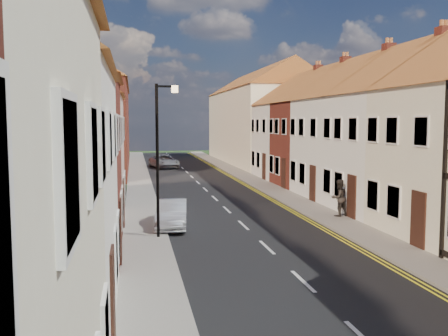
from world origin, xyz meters
TOP-DOWN VIEW (x-y plane):
  - road at (0.00, 30.00)m, footprint 7.00×90.00m
  - pavement_left at (-4.40, 30.00)m, footprint 1.80×90.00m
  - pavement_right at (4.40, 30.00)m, footprint 1.80×90.00m
  - cottage_r_cream_mid at (9.30, 23.50)m, footprint 8.30×5.20m
  - cottage_r_pink at (9.30, 28.90)m, footprint 8.30×6.00m
  - cottage_r_white_far at (9.30, 34.30)m, footprint 8.30×5.20m
  - cottage_r_cream_far at (9.30, 39.70)m, footprint 8.30×6.00m
  - cottage_l_pink at (-9.30, 23.85)m, footprint 8.30×6.30m
  - block_right_far at (9.30, 55.00)m, footprint 8.30×24.20m
  - block_left_far at (-9.30, 50.00)m, footprint 8.30×24.20m
  - lamppost at (-3.81, 20.00)m, footprint 0.88×0.15m
  - car_mid at (-3.20, 22.15)m, footprint 1.69×3.83m
  - car_distant at (-1.80, 50.54)m, footprint 3.13×5.15m
  - pedestrian_right_b at (4.88, 22.78)m, footprint 1.03×0.90m

SIDE VIEW (x-z plane):
  - road at x=0.00m, z-range 0.00..0.02m
  - pavement_left at x=-4.40m, z-range 0.00..0.12m
  - pavement_right at x=4.40m, z-range 0.00..0.12m
  - car_mid at x=-3.20m, z-range 0.00..1.22m
  - car_distant at x=-1.80m, z-range 0.00..1.33m
  - pedestrian_right_b at x=4.88m, z-range 0.12..1.90m
  - lamppost at x=-3.81m, z-range 0.54..6.54m
  - cottage_l_pink at x=-9.30m, z-range -0.03..8.77m
  - cottage_r_pink at x=9.30m, z-range -0.03..8.97m
  - cottage_r_cream_far at x=9.30m, z-range -0.03..8.97m
  - cottage_r_cream_mid at x=9.30m, z-range -0.02..8.98m
  - cottage_r_white_far at x=9.30m, z-range -0.02..8.98m
  - block_right_far at x=9.30m, z-range 0.04..10.54m
  - block_left_far at x=-9.30m, z-range 0.04..10.54m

